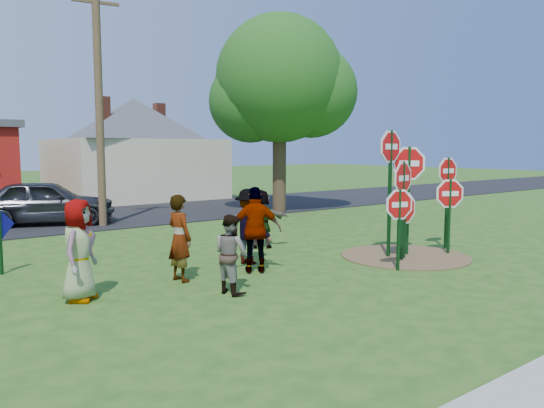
{
  "coord_description": "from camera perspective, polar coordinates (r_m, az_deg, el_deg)",
  "views": [
    {
      "loc": [
        -6.21,
        -9.36,
        2.73
      ],
      "look_at": [
        1.75,
        0.94,
        1.36
      ],
      "focal_mm": 35.0,
      "sensor_mm": 36.0,
      "label": 1
    }
  ],
  "objects": [
    {
      "name": "dirt_patch",
      "position": [
        13.85,
        14.13,
        -5.47
      ],
      "size": [
        3.2,
        3.2,
        0.03
      ],
      "primitive_type": "cylinder",
      "color": "brown",
      "rests_on": "ground"
    },
    {
      "name": "stop_sign_d",
      "position": [
        15.05,
        18.36,
        2.54
      ],
      "size": [
        1.0,
        0.09,
        2.62
      ],
      "rotation": [
        0.0,
        0.0,
        -0.08
      ],
      "color": "#0F3915",
      "rests_on": "ground"
    },
    {
      "name": "stop_sign_e",
      "position": [
        13.41,
        14.07,
        -0.87
      ],
      "size": [
        1.08,
        0.07,
        1.8
      ],
      "rotation": [
        0.0,
        0.0,
        -0.02
      ],
      "color": "#0F3915",
      "rests_on": "ground"
    },
    {
      "name": "cream_house",
      "position": [
        29.76,
        -14.61,
        6.19
      ],
      "size": [
        9.4,
        9.4,
        6.5
      ],
      "color": "beige",
      "rests_on": "ground"
    },
    {
      "name": "person_d",
      "position": [
        12.53,
        -2.52,
        -2.42
      ],
      "size": [
        1.08,
        1.32,
        1.79
      ],
      "primitive_type": "imported",
      "rotation": [
        0.0,
        0.0,
        1.99
      ],
      "color": "#2E2E32",
      "rests_on": "ground"
    },
    {
      "name": "stop_sign_f",
      "position": [
        14.31,
        18.57,
        0.57
      ],
      "size": [
        0.9,
        0.51,
        2.09
      ],
      "rotation": [
        0.0,
        0.0,
        -0.5
      ],
      "color": "#0F3915",
      "rests_on": "ground"
    },
    {
      "name": "person_a",
      "position": [
        10.09,
        -20.08,
        -4.69
      ],
      "size": [
        1.04,
        1.06,
        1.84
      ],
      "primitive_type": "imported",
      "rotation": [
        0.0,
        0.0,
        0.84
      ],
      "color": "navy",
      "rests_on": "ground"
    },
    {
      "name": "suv",
      "position": [
        20.44,
        -23.16,
        0.21
      ],
      "size": [
        5.03,
        3.51,
        1.59
      ],
      "primitive_type": "imported",
      "rotation": [
        0.0,
        0.0,
        1.18
      ],
      "color": "#313236",
      "rests_on": "road"
    },
    {
      "name": "leafy_tree",
      "position": [
        22.68,
        1.09,
        12.57
      ],
      "size": [
        5.82,
        5.31,
        8.27
      ],
      "color": "#382819",
      "rests_on": "ground"
    },
    {
      "name": "ground",
      "position": [
        11.56,
        -4.03,
        -7.66
      ],
      "size": [
        120.0,
        120.0,
        0.0
      ],
      "primitive_type": "plane",
      "color": "#244F16",
      "rests_on": "ground"
    },
    {
      "name": "utility_pole",
      "position": [
        19.36,
        -18.14,
        11.14
      ],
      "size": [
        2.11,
        0.48,
        8.66
      ],
      "rotation": [
        0.0,
        0.0,
        -0.17
      ],
      "color": "#4C3823",
      "rests_on": "ground"
    },
    {
      "name": "person_e",
      "position": [
        11.58,
        -1.73,
        -2.82
      ],
      "size": [
        1.19,
        0.98,
        1.9
      ],
      "primitive_type": "imported",
      "rotation": [
        0.0,
        0.0,
        2.59
      ],
      "color": "#553161",
      "rests_on": "ground"
    },
    {
      "name": "person_c",
      "position": [
        10.03,
        -4.43,
        -5.37
      ],
      "size": [
        0.64,
        0.78,
        1.5
      ],
      "primitive_type": "imported",
      "rotation": [
        0.0,
        0.0,
        1.67
      ],
      "color": "#985F41",
      "rests_on": "ground"
    },
    {
      "name": "stop_sign_g",
      "position": [
        13.17,
        13.89,
        1.7
      ],
      "size": [
        1.09,
        0.22,
        2.57
      ],
      "rotation": [
        0.0,
        0.0,
        0.19
      ],
      "color": "#0F3915",
      "rests_on": "ground"
    },
    {
      "name": "person_f",
      "position": [
        14.51,
        -1.16,
        -1.61
      ],
      "size": [
        1.52,
        1.18,
        1.61
      ],
      "primitive_type": "imported",
      "rotation": [
        0.0,
        0.0,
        2.6
      ],
      "color": "#1C5734",
      "rests_on": "ground"
    },
    {
      "name": "person_b",
      "position": [
        11.03,
        -9.91,
        -3.63
      ],
      "size": [
        0.51,
        0.71,
        1.8
      ],
      "primitive_type": "imported",
      "rotation": [
        0.0,
        0.0,
        1.7
      ],
      "color": "#2B7670",
      "rests_on": "ground"
    },
    {
      "name": "stop_sign_a",
      "position": [
        12.08,
        13.52,
        -0.78
      ],
      "size": [
        0.91,
        0.28,
        1.96
      ],
      "rotation": [
        0.0,
        0.0,
        -0.28
      ],
      "color": "#0F3915",
      "rests_on": "ground"
    },
    {
      "name": "blue_diamond_d",
      "position": [
        12.86,
        -27.25,
        -2.87
      ],
      "size": [
        0.66,
        0.3,
        1.44
      ],
      "rotation": [
        0.0,
        0.0,
        0.41
      ],
      "color": "#0F3915",
      "rests_on": "ground"
    },
    {
      "name": "stop_sign_c",
      "position": [
        13.81,
        14.48,
        3.02
      ],
      "size": [
        1.0,
        0.64,
        2.93
      ],
      "rotation": [
        0.0,
        0.0,
        -0.56
      ],
      "color": "#0F3915",
      "rests_on": "ground"
    },
    {
      "name": "stop_sign_b",
      "position": [
        13.41,
        12.62,
        4.61
      ],
      "size": [
        1.1,
        0.1,
        3.32
      ],
      "rotation": [
        0.0,
        0.0,
        0.07
      ],
      "color": "#0F3915",
      "rests_on": "ground"
    },
    {
      "name": "road",
      "position": [
        21.93,
        -20.95,
        -1.49
      ],
      "size": [
        120.0,
        7.5,
        0.04
      ],
      "primitive_type": "cube",
      "color": "black",
      "rests_on": "ground"
    }
  ]
}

